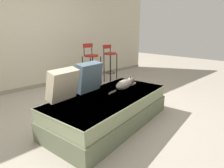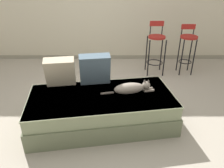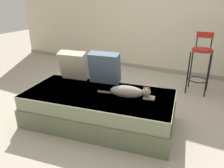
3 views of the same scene
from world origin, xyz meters
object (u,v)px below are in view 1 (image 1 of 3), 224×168
couch (109,109)px  throw_pillow_middle (88,77)px  throw_pillow_corner (63,85)px  cat (125,84)px  bar_stool_by_doorway (110,59)px  bar_stool_near_window (91,62)px

couch → throw_pillow_middle: bearing=106.3°
throw_pillow_corner → cat: 1.04m
cat → bar_stool_by_doorway: size_ratio=0.74×
bar_stool_by_doorway → bar_stool_near_window: bearing=-179.9°
couch → bar_stool_near_window: 2.08m
bar_stool_near_window → bar_stool_by_doorway: size_ratio=1.06×
couch → throw_pillow_corner: throw_pillow_corner is taller
throw_pillow_middle → bar_stool_by_doorway: size_ratio=0.47×
couch → throw_pillow_middle: throw_pillow_middle is taller
throw_pillow_middle → bar_stool_near_window: bar_stool_near_window is taller
couch → throw_pillow_middle: 0.59m
cat → throw_pillow_corner: bearing=167.6°
couch → bar_stool_by_doorway: bar_stool_by_doorway is taller
cat → throw_pillow_middle: bearing=150.2°
throw_pillow_middle → bar_stool_by_doorway: bearing=38.1°
couch → cat: size_ratio=2.82×
throw_pillow_corner → throw_pillow_middle: throw_pillow_middle is taller
throw_pillow_corner → cat: throw_pillow_corner is taller
bar_stool_near_window → bar_stool_by_doorway: bearing=0.1°
throw_pillow_corner → bar_stool_near_window: (1.63, 1.48, -0.06)m
couch → bar_stool_near_window: bearing=59.4°
cat → bar_stool_near_window: 1.81m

